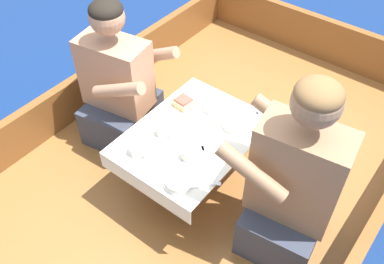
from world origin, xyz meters
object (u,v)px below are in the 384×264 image
(tin_can, at_px, (188,154))
(person_starboard, at_px, (293,186))
(person_port, at_px, (119,88))
(coffee_cup_starboard, at_px, (164,130))
(coffee_cup_port, at_px, (138,149))
(sandwich, at_px, (183,102))

(tin_can, bearing_deg, person_starboard, 14.99)
(person_port, xyz_separation_m, coffee_cup_starboard, (0.47, -0.14, 0.04))
(person_starboard, bearing_deg, coffee_cup_port, 12.22)
(sandwich, relative_size, coffee_cup_port, 0.97)
(coffee_cup_starboard, relative_size, tin_can, 1.44)
(person_port, height_order, coffee_cup_starboard, person_port)
(tin_can, bearing_deg, sandwich, 131.95)
(person_starboard, height_order, tin_can, person_starboard)
(person_port, bearing_deg, coffee_cup_starboard, -26.00)
(person_port, relative_size, coffee_cup_port, 8.70)
(person_starboard, xyz_separation_m, sandwich, (-0.77, 0.15, -0.00))
(coffee_cup_port, bearing_deg, coffee_cup_starboard, 85.01)
(person_starboard, bearing_deg, sandwich, -18.88)
(person_port, bearing_deg, sandwich, 3.15)
(sandwich, height_order, coffee_cup_port, sandwich)
(sandwich, xyz_separation_m, coffee_cup_port, (0.04, -0.42, -0.00))
(coffee_cup_port, bearing_deg, sandwich, 95.16)
(sandwich, distance_m, tin_can, 0.39)
(person_port, bearing_deg, tin_can, -25.66)
(sandwich, relative_size, coffee_cup_starboard, 1.08)
(coffee_cup_port, bearing_deg, person_port, 144.97)
(person_port, height_order, sandwich, person_port)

